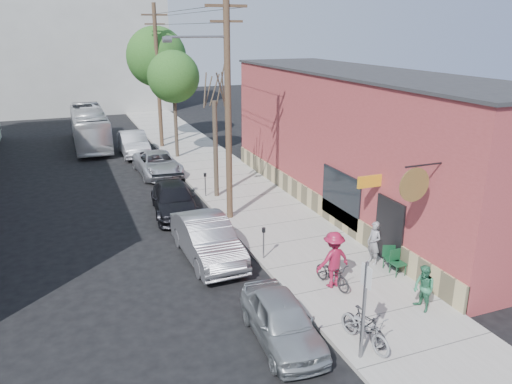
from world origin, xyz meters
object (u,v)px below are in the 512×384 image
object	(u,v)px
cyclist	(333,259)
patron_green	(424,288)
sign_post	(364,301)
car_2	(174,200)
tree_bare	(216,150)
patio_chair_b	(391,259)
tree_leafy_far	(156,57)
patio_chair_a	(398,263)
bus	(90,127)
car_1	(207,239)
parked_bike_a	(364,325)
tree_leafy_mid	(173,77)
parked_bike_b	(365,329)
patron_grey	(374,243)
parking_meter_far	(205,181)
car_3	(158,164)
parking_meter_near	(264,238)
car_0	(282,320)
utility_pole_near	(227,103)
car_4	(134,144)

from	to	relation	value
cyclist	patron_green	bearing A→B (deg)	121.09
sign_post	car_2	size ratio (longest dim) A/B	0.58
tree_bare	patio_chair_b	world-z (taller)	tree_bare
tree_leafy_far	cyclist	size ratio (longest dim) A/B	4.35
sign_post	patio_chair_a	xyz separation A→B (m)	(3.82, 3.55, -1.24)
cyclist	bus	bearing A→B (deg)	-83.71
cyclist	car_1	world-z (taller)	cyclist
parked_bike_a	bus	distance (m)	29.50
tree_leafy_mid	cyclist	world-z (taller)	tree_leafy_mid
parked_bike_b	bus	world-z (taller)	bus
patron_grey	car_2	distance (m)	10.01
patron_green	bus	size ratio (longest dim) A/B	0.15
parked_bike_b	patio_chair_b	bearing A→B (deg)	35.22
parked_bike_a	sign_post	bearing A→B (deg)	-143.68
parking_meter_far	car_2	xyz separation A→B (m)	(-2.00, -1.55, -0.29)
sign_post	car_3	xyz separation A→B (m)	(-1.55, 19.82, -1.14)
parking_meter_near	car_0	size ratio (longest dim) A/B	0.32
parked_bike_b	car_1	bearing A→B (deg)	98.43
bus	parking_meter_far	bearing A→B (deg)	-72.61
parked_bike_b	car_3	distance (m)	19.47
tree_leafy_far	parked_bike_b	xyz separation A→B (m)	(-0.04, -28.41, -5.81)
patio_chair_a	car_1	size ratio (longest dim) A/B	0.18
car_3	utility_pole_near	bearing A→B (deg)	-81.65
tree_leafy_far	car_0	size ratio (longest dim) A/B	2.18
tree_leafy_far	car_3	bearing A→B (deg)	-102.47
sign_post	patron_green	bearing A→B (deg)	23.20
patron_green	patio_chair_a	bearing A→B (deg)	161.36
tree_bare	bus	distance (m)	16.23
tree_leafy_mid	patio_chair_b	distance (m)	20.30
tree_bare	tree_leafy_mid	distance (m)	9.48
patron_green	parked_bike_a	size ratio (longest dim) A/B	0.93
utility_pole_near	parking_meter_near	bearing A→B (deg)	-91.75
cyclist	parked_bike_a	world-z (taller)	cyclist
tree_leafy_mid	patio_chair_a	xyz separation A→B (m)	(3.37, -19.81, -4.87)
patio_chair_a	parking_meter_near	bearing A→B (deg)	139.11
parking_meter_near	bus	distance (m)	23.58
sign_post	patron_grey	bearing A→B (deg)	52.79
patio_chair_a	parked_bike_b	world-z (taller)	parked_bike_b
sign_post	tree_leafy_mid	xyz separation A→B (m)	(0.45, 23.35, 3.63)
parked_bike_a	car_0	distance (m)	2.29
tree_leafy_mid	car_2	xyz separation A→B (m)	(-2.55, -10.44, -4.76)
sign_post	patio_chair_b	bearing A→B (deg)	45.84
car_0	car_1	world-z (taller)	car_1
car_0	car_1	xyz separation A→B (m)	(-0.45, 5.92, 0.14)
tree_bare	car_4	bearing A→B (deg)	103.07
car_4	bus	world-z (taller)	bus
patron_green	car_2	world-z (taller)	patron_green
patron_grey	car_0	xyz separation A→B (m)	(-5.07, -2.99, -0.30)
patron_green	car_4	bearing A→B (deg)	-168.06
patio_chair_b	parked_bike_b	distance (m)	4.87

